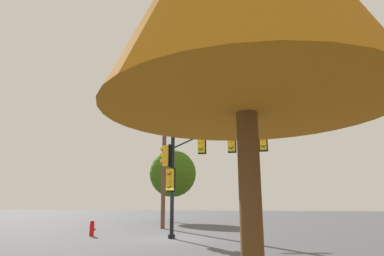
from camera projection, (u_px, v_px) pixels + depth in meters
The scene contains 5 objects.
ground_plane at pixel (172, 239), 15.98m from camera, with size 120.00×120.00×0.00m, color #48494C.
signal_pole_assembly at pixel (200, 155), 16.48m from camera, with size 6.27×1.15×6.48m.
utility_pole at pixel (164, 167), 23.13m from camera, with size 1.76×0.61×8.36m.
fire_hydrant at pixel (92, 228), 17.20m from camera, with size 0.33×0.24×0.83m.
tree_mid at pixel (173, 173), 30.57m from camera, with size 4.49×4.49×6.80m.
Camera 1 is at (4.82, -16.17, 1.76)m, focal length 29.55 mm.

